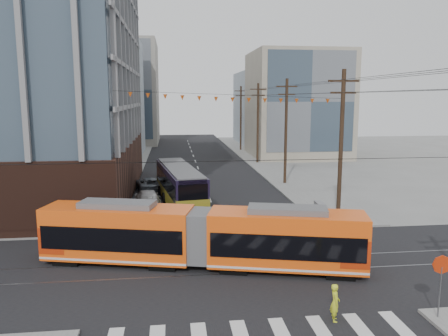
{
  "coord_description": "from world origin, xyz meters",
  "views": [
    {
      "loc": [
        -3.29,
        -18.3,
        9.06
      ],
      "look_at": [
        0.27,
        11.46,
        4.22
      ],
      "focal_mm": 35.0,
      "sensor_mm": 36.0,
      "label": 1
    }
  ],
  "objects": [
    {
      "name": "pedestrian",
      "position": [
        3.2,
        -2.26,
        0.79
      ],
      "size": [
        0.48,
        0.64,
        1.58
      ],
      "primitive_type": "imported",
      "rotation": [
        0.0,
        0.0,
        1.38
      ],
      "color": "yellow",
      "rests_on": "ground"
    },
    {
      "name": "ground",
      "position": [
        0.0,
        0.0,
        0.0
      ],
      "size": [
        160.0,
        160.0,
        0.0
      ],
      "primitive_type": "plane",
      "color": "slate"
    },
    {
      "name": "jersey_barrier",
      "position": [
        8.3,
        13.34,
        0.39
      ],
      "size": [
        1.12,
        3.96,
        0.78
      ],
      "primitive_type": "cube",
      "rotation": [
        0.0,
        0.0,
        -0.06
      ],
      "color": "slate",
      "rests_on": "ground"
    },
    {
      "name": "bg_bldg_nw_far",
      "position": [
        -14.0,
        72.0,
        10.0
      ],
      "size": [
        16.0,
        18.0,
        20.0
      ],
      "primitive_type": "cube",
      "color": "gray",
      "rests_on": "ground"
    },
    {
      "name": "parked_car_silver",
      "position": [
        -5.68,
        12.39,
        0.72
      ],
      "size": [
        3.17,
        4.6,
        1.44
      ],
      "primitive_type": "imported",
      "rotation": [
        0.0,
        0.0,
        3.56
      ],
      "color": "#9097A4",
      "rests_on": "ground"
    },
    {
      "name": "streetcar",
      "position": [
        -1.87,
        4.26,
        1.67
      ],
      "size": [
        17.39,
        6.63,
        3.34
      ],
      "primitive_type": null,
      "rotation": [
        0.0,
        0.0,
        -0.25
      ],
      "color": "#F95510",
      "rests_on": "ground"
    },
    {
      "name": "bg_bldg_nw_near",
      "position": [
        -17.0,
        52.0,
        9.0
      ],
      "size": [
        18.0,
        16.0,
        18.0
      ],
      "primitive_type": "cube",
      "color": "#8C99A5",
      "rests_on": "ground"
    },
    {
      "name": "city_bus",
      "position": [
        -2.72,
        18.59,
        1.67
      ],
      "size": [
        4.28,
        12.01,
        3.33
      ],
      "primitive_type": null,
      "rotation": [
        0.0,
        0.0,
        0.15
      ],
      "color": "black",
      "rests_on": "ground"
    },
    {
      "name": "bg_bldg_ne_far",
      "position": [
        18.0,
        68.0,
        7.0
      ],
      "size": [
        16.0,
        16.0,
        14.0
      ],
      "primitive_type": "cube",
      "color": "#8C99A5",
      "rests_on": "ground"
    },
    {
      "name": "parked_car_white",
      "position": [
        -5.44,
        18.31,
        0.68
      ],
      "size": [
        2.57,
        4.94,
        1.37
      ],
      "primitive_type": "imported",
      "rotation": [
        0.0,
        0.0,
        3.28
      ],
      "color": "silver",
      "rests_on": "ground"
    },
    {
      "name": "bg_bldg_ne_near",
      "position": [
        16.0,
        48.0,
        8.0
      ],
      "size": [
        14.0,
        14.0,
        16.0
      ],
      "primitive_type": "cube",
      "color": "gray",
      "rests_on": "ground"
    },
    {
      "name": "utility_pole_far",
      "position": [
        8.5,
        56.0,
        5.5
      ],
      "size": [
        0.3,
        0.3,
        11.0
      ],
      "primitive_type": "cylinder",
      "color": "black",
      "rests_on": "ground"
    },
    {
      "name": "parked_car_grey",
      "position": [
        -5.64,
        24.4,
        0.67
      ],
      "size": [
        3.07,
        5.12,
        1.33
      ],
      "primitive_type": "imported",
      "rotation": [
        0.0,
        0.0,
        3.33
      ],
      "color": "slate",
      "rests_on": "ground"
    },
    {
      "name": "stop_sign",
      "position": [
        7.43,
        -2.73,
        1.31
      ],
      "size": [
        0.87,
        0.87,
        2.62
      ],
      "primitive_type": null,
      "rotation": [
        0.0,
        0.0,
        -0.1
      ],
      "color": "#BC2808",
      "rests_on": "ground"
    }
  ]
}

